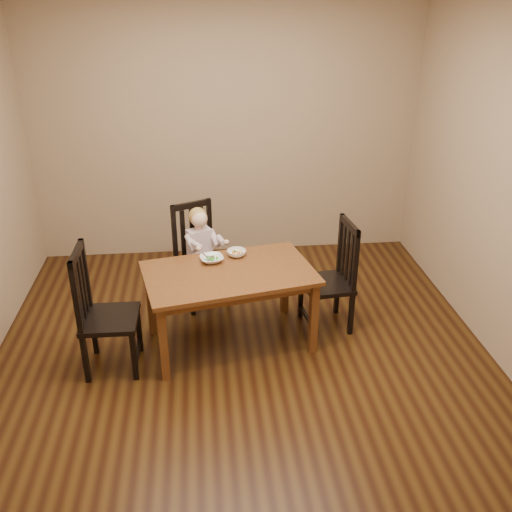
{
  "coord_description": "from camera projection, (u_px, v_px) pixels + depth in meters",
  "views": [
    {
      "loc": [
        -0.28,
        -3.85,
        2.73
      ],
      "look_at": [
        0.14,
        0.25,
        0.74
      ],
      "focal_mm": 40.0,
      "sensor_mm": 36.0,
      "label": 1
    }
  ],
  "objects": [
    {
      "name": "toddler",
      "position": [
        200.0,
        246.0,
        5.15
      ],
      "size": [
        0.4,
        0.43,
        0.48
      ],
      "primitive_type": null,
      "rotation": [
        0.0,
        0.0,
        3.56
      ],
      "color": "silver",
      "rests_on": "chair_child"
    },
    {
      "name": "chair_child",
      "position": [
        199.0,
        256.0,
        5.24
      ],
      "size": [
        0.53,
        0.52,
        0.95
      ],
      "rotation": [
        0.0,
        0.0,
        3.56
      ],
      "color": "black",
      "rests_on": "room"
    },
    {
      "name": "chair_right",
      "position": [
        332.0,
        278.0,
        4.84
      ],
      "size": [
        0.44,
        0.46,
        0.96
      ],
      "rotation": [
        0.0,
        0.0,
        1.68
      ],
      "color": "black",
      "rests_on": "room"
    },
    {
      "name": "fork",
      "position": [
        207.0,
        258.0,
        4.62
      ],
      "size": [
        0.09,
        0.11,
        0.05
      ],
      "rotation": [
        0.0,
        0.0,
        0.66
      ],
      "color": "silver",
      "rests_on": "bowl_peas"
    },
    {
      "name": "bowl_veg",
      "position": [
        237.0,
        253.0,
        4.76
      ],
      "size": [
        0.2,
        0.2,
        0.05
      ],
      "primitive_type": "imported",
      "rotation": [
        0.0,
        0.0,
        0.26
      ],
      "color": "white",
      "rests_on": "dining_table"
    },
    {
      "name": "dining_table",
      "position": [
        229.0,
        280.0,
        4.54
      ],
      "size": [
        1.46,
        1.04,
        0.66
      ],
      "rotation": [
        0.0,
        0.0,
        0.2
      ],
      "color": "#472C10",
      "rests_on": "room"
    },
    {
      "name": "bowl_peas",
      "position": [
        212.0,
        259.0,
        4.66
      ],
      "size": [
        0.22,
        0.22,
        0.05
      ],
      "primitive_type": "imported",
      "rotation": [
        0.0,
        0.0,
        0.19
      ],
      "color": "white",
      "rests_on": "dining_table"
    },
    {
      "name": "chair_left",
      "position": [
        102.0,
        313.0,
        4.28
      ],
      "size": [
        0.42,
        0.44,
        1.01
      ],
      "rotation": [
        0.0,
        0.0,
        -1.58
      ],
      "color": "black",
      "rests_on": "room"
    },
    {
      "name": "room",
      "position": [
        241.0,
        196.0,
        4.08
      ],
      "size": [
        4.01,
        4.01,
        2.71
      ],
      "color": "#3F270D",
      "rests_on": "ground"
    }
  ]
}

